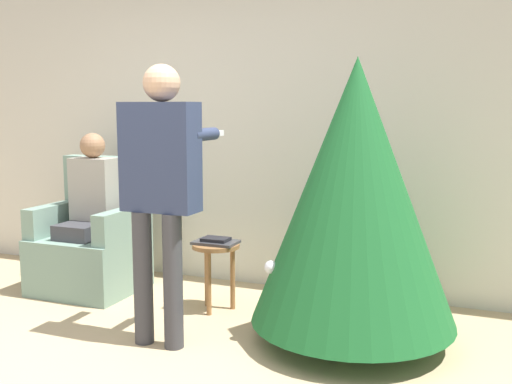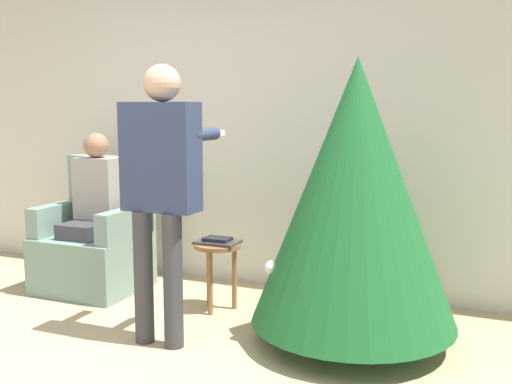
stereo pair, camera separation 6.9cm
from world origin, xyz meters
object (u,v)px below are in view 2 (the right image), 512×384
christmas_tree (355,193)px  armchair (96,244)px  side_stool (218,257)px  person_seated (92,204)px  person_standing (161,177)px

christmas_tree → armchair: 2.30m
armchair → christmas_tree: bearing=-8.1°
side_stool → christmas_tree: bearing=-11.9°
armchair → person_seated: (0.00, -0.03, 0.33)m
armchair → person_standing: size_ratio=0.62×
armchair → person_seated: bearing=-90.0°
christmas_tree → person_seated: size_ratio=1.40×
christmas_tree → person_standing: christmas_tree is taller
christmas_tree → person_standing: 1.19m
person_seated → side_stool: person_seated is taller
person_standing → side_stool: person_standing is taller
person_seated → christmas_tree: bearing=-7.2°
christmas_tree → side_stool: 1.21m
person_standing → side_stool: bearing=85.9°
armchair → side_stool: size_ratio=2.16×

